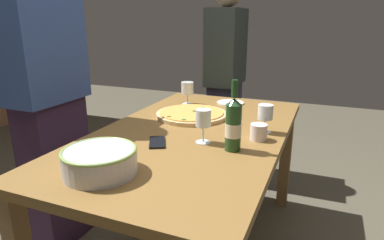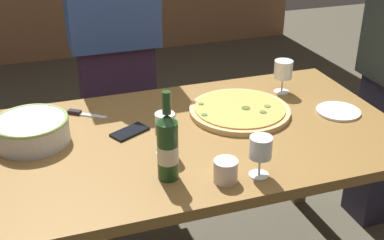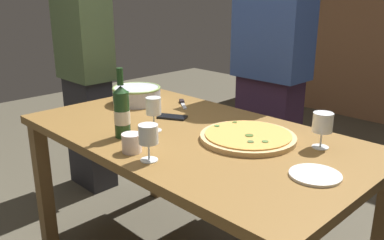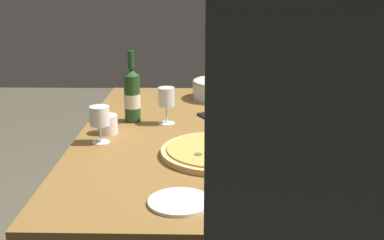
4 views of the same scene
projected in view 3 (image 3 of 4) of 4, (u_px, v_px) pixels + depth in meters
name	position (u px, v px, depth m)	size (l,w,h in m)	color
dining_table	(192.00, 151.00, 1.88)	(1.60, 0.90, 0.75)	brown
pizza	(248.00, 137.00, 1.75)	(0.41, 0.41, 0.03)	tan
serving_bowl	(137.00, 94.00, 2.30)	(0.27, 0.27, 0.10)	silver
wine_bottle	(122.00, 111.00, 1.75)	(0.07, 0.07, 0.30)	#214520
wine_glass_near_pizza	(148.00, 136.00, 1.51)	(0.07, 0.07, 0.14)	white
wine_glass_by_bottle	(323.00, 123.00, 1.64)	(0.08, 0.08, 0.15)	white
wine_glass_far_left	(154.00, 108.00, 1.83)	(0.07, 0.07, 0.16)	white
cup_amber	(132.00, 143.00, 1.61)	(0.08, 0.08, 0.08)	white
side_plate	(315.00, 175.00, 1.41)	(0.18, 0.18, 0.01)	white
cell_phone	(172.00, 117.00, 2.05)	(0.07, 0.14, 0.01)	black
pizza_knife	(183.00, 103.00, 2.30)	(0.15, 0.12, 0.02)	silver
person_guest_left	(86.00, 75.00, 2.78)	(0.39, 0.24, 1.59)	#2B2C32
person_guest_right	(271.00, 72.00, 2.43)	(0.43, 0.24, 1.75)	#311D36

